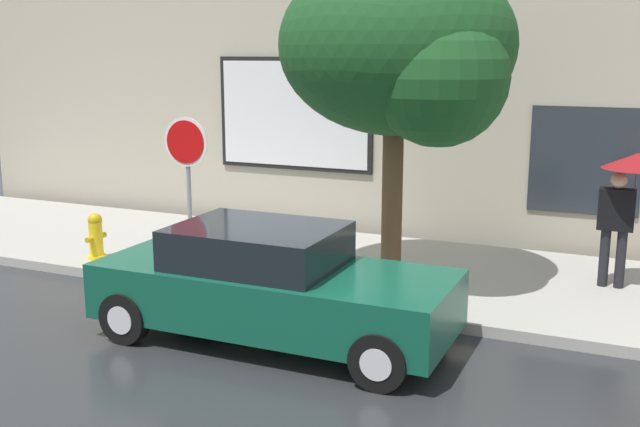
{
  "coord_description": "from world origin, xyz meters",
  "views": [
    {
      "loc": [
        4.16,
        -7.93,
        3.49
      ],
      "look_at": [
        -0.13,
        1.8,
        1.2
      ],
      "focal_mm": 42.33,
      "sensor_mm": 36.0,
      "label": 1
    }
  ],
  "objects_px": {
    "fire_hydrant": "(96,237)",
    "stop_sign": "(187,163)",
    "pedestrian_with_umbrella": "(630,182)",
    "street_tree": "(404,53)",
    "parked_car": "(271,285)"
  },
  "relations": [
    {
      "from": "parked_car",
      "to": "fire_hydrant",
      "type": "relative_size",
      "value": 5.72
    },
    {
      "from": "fire_hydrant",
      "to": "street_tree",
      "type": "relative_size",
      "value": 0.16
    },
    {
      "from": "parked_car",
      "to": "fire_hydrant",
      "type": "distance_m",
      "value": 4.44
    },
    {
      "from": "fire_hydrant",
      "to": "street_tree",
      "type": "bearing_deg",
      "value": 7.1
    },
    {
      "from": "fire_hydrant",
      "to": "stop_sign",
      "type": "height_order",
      "value": "stop_sign"
    },
    {
      "from": "parked_car",
      "to": "stop_sign",
      "type": "distance_m",
      "value": 3.23
    },
    {
      "from": "fire_hydrant",
      "to": "parked_car",
      "type": "bearing_deg",
      "value": -22.37
    },
    {
      "from": "parked_car",
      "to": "fire_hydrant",
      "type": "height_order",
      "value": "parked_car"
    },
    {
      "from": "fire_hydrant",
      "to": "pedestrian_with_umbrella",
      "type": "bearing_deg",
      "value": 12.71
    },
    {
      "from": "pedestrian_with_umbrella",
      "to": "stop_sign",
      "type": "bearing_deg",
      "value": -165.36
    },
    {
      "from": "fire_hydrant",
      "to": "stop_sign",
      "type": "xyz_separation_m",
      "value": [
        1.71,
        0.16,
        1.3
      ]
    },
    {
      "from": "street_tree",
      "to": "stop_sign",
      "type": "relative_size",
      "value": 1.97
    },
    {
      "from": "parked_car",
      "to": "pedestrian_with_umbrella",
      "type": "distance_m",
      "value": 5.3
    },
    {
      "from": "pedestrian_with_umbrella",
      "to": "street_tree",
      "type": "relative_size",
      "value": 0.42
    },
    {
      "from": "parked_car",
      "to": "street_tree",
      "type": "distance_m",
      "value": 3.72
    }
  ]
}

